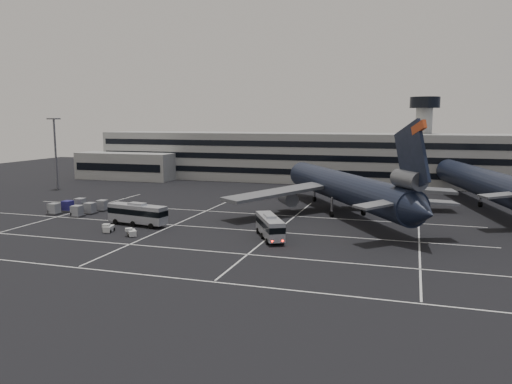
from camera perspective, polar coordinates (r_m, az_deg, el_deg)
ground at (r=80.58m, az=-6.84°, el=-4.61°), size 260.00×260.00×0.00m
lane_markings at (r=80.85m, az=-6.01°, el=-4.55°), size 90.00×55.62×0.01m
terminal at (r=147.40m, az=3.54°, el=4.00°), size 125.00×26.00×24.00m
hills at (r=243.77m, az=13.97°, el=0.98°), size 352.00×180.00×44.00m
lightpole_left at (r=138.03m, az=-21.98°, el=5.16°), size 2.40×2.40×18.28m
trijet_main at (r=95.28m, az=10.13°, el=0.52°), size 41.31×51.68×18.08m
trijet_far at (r=111.35m, az=24.56°, el=1.10°), size 21.53×57.24×18.08m
bus_near at (r=75.69m, az=1.59°, el=-3.84°), size 7.04×10.32×3.68m
bus_far at (r=87.23m, az=-13.39°, el=-2.36°), size 11.33×4.38×3.90m
tug_a at (r=83.61m, az=-16.50°, el=-4.00°), size 1.74×2.38×1.38m
tug_b at (r=79.74m, az=-14.00°, el=-4.51°), size 2.25×2.36×1.32m
uld_cluster at (r=102.78m, az=-19.60°, el=-1.65°), size 8.92×10.21×2.10m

